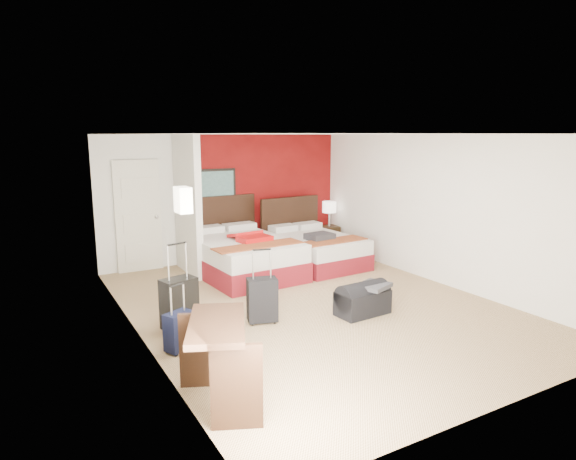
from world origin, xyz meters
TOP-DOWN VIEW (x-y plane):
  - ground at (0.00, 0.00)m, footprint 6.50×6.50m
  - room_walls at (-1.40, 1.42)m, footprint 5.02×6.52m
  - red_accent_panel at (0.75, 3.23)m, footprint 3.50×0.04m
  - partition_wall at (-1.00, 2.61)m, footprint 0.12×1.20m
  - entry_door at (-1.75, 3.20)m, footprint 0.82×0.06m
  - bed_left at (-0.22, 2.00)m, footprint 1.66×2.28m
  - bed_right at (1.30, 1.94)m, footprint 1.45×1.98m
  - red_suitcase_open at (-0.12, 1.90)m, footprint 0.63×0.82m
  - jacket_bundle at (1.20, 1.64)m, footprint 0.52×0.43m
  - nightstand at (2.26, 2.88)m, footprint 0.42×0.42m
  - table_lamp at (2.26, 2.88)m, footprint 0.39×0.39m
  - suitcase_black at (-1.99, 0.06)m, footprint 0.49×0.38m
  - suitcase_charcoal at (-0.95, -0.25)m, footprint 0.45×0.34m
  - suitcase_navy at (-2.20, -0.58)m, footprint 0.37×0.31m
  - duffel_bag at (0.42, -0.67)m, footprint 0.77×0.45m
  - jacket_draped at (0.57, -0.72)m, footprint 0.54×0.50m
  - desk at (-2.24, -1.92)m, footprint 0.86×1.11m

SIDE VIEW (x-z plane):
  - ground at x=0.00m, z-range 0.00..0.00m
  - duffel_bag at x=0.42m, z-range 0.00..0.38m
  - suitcase_navy at x=-2.20m, z-range 0.00..0.44m
  - nightstand at x=2.26m, z-range 0.00..0.53m
  - bed_right at x=1.30m, z-range 0.00..0.57m
  - suitcase_charcoal at x=-0.95m, z-range 0.00..0.58m
  - suitcase_black at x=-1.99m, z-range 0.00..0.66m
  - bed_left at x=-0.22m, z-range 0.00..0.66m
  - jacket_draped at x=0.57m, z-range 0.38..0.44m
  - desk at x=-2.24m, z-range 0.00..0.83m
  - jacket_bundle at x=1.20m, z-range 0.57..0.68m
  - red_suitcase_open at x=-0.12m, z-range 0.66..0.76m
  - table_lamp at x=2.26m, z-range 0.53..1.07m
  - entry_door at x=-1.75m, z-range 0.00..2.05m
  - red_accent_panel at x=0.75m, z-range 0.00..2.50m
  - partition_wall at x=-1.00m, z-range 0.00..2.50m
  - room_walls at x=-1.40m, z-range 0.01..2.51m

